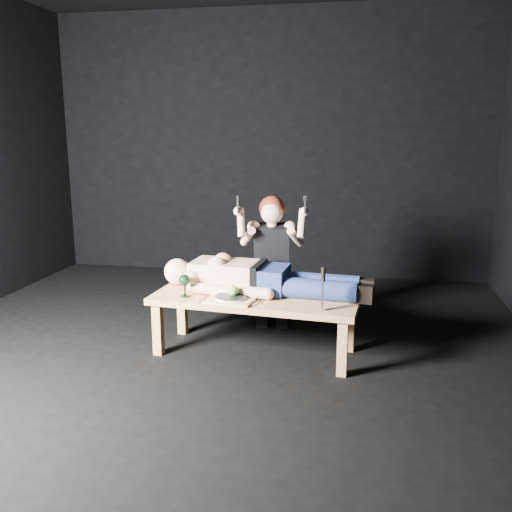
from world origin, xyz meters
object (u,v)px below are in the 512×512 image
table (255,325)px  goblet (185,286)px  lying_man (266,275)px  carving_knife (323,289)px  kneeling_woman (272,261)px  serving_tray (231,300)px

table → goblet: goblet is taller
lying_man → carving_knife: bearing=-33.6°
lying_man → kneeling_woman: (-0.02, 0.44, 0.01)m
goblet → carving_knife: size_ratio=0.56×
kneeling_woman → goblet: size_ratio=6.86×
table → serving_tray: bearing=-130.5°
kneeling_woman → lying_man: bearing=-94.4°
lying_man → serving_tray: lying_man is taller
carving_knife → serving_tray: bearing=177.3°
serving_tray → goblet: (-0.36, 0.04, 0.08)m
serving_tray → carving_knife: bearing=-7.7°
kneeling_woman → serving_tray: size_ratio=3.45×
table → lying_man: (0.06, 0.13, 0.36)m
goblet → table: bearing=11.8°
kneeling_woman → carving_knife: (0.48, -0.81, 0.01)m
serving_tray → goblet: 0.37m
kneeling_woman → serving_tray: 0.75m
goblet → carving_knife: bearing=-7.3°
lying_man → carving_knife: carving_knife is taller
table → goblet: bearing=-163.2°
goblet → carving_knife: carving_knife is taller
table → lying_man: 0.39m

